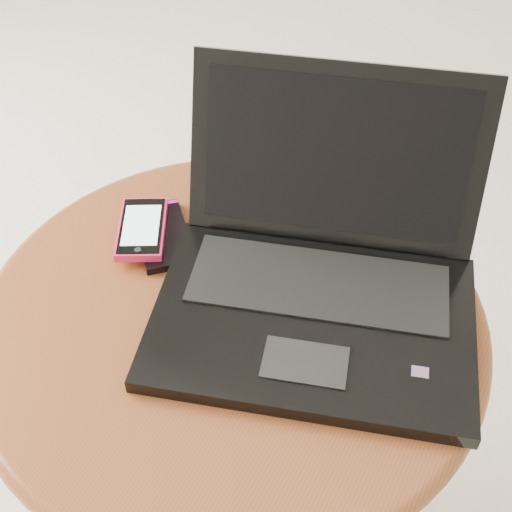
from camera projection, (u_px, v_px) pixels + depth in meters
The scene contains 4 objects.
table at pixel (233, 362), 0.89m from camera, with size 0.60×0.60×0.48m.
laptop at pixel (320, 272), 0.80m from camera, with size 0.44×0.42×0.23m.
phone_black at pixel (163, 235), 0.90m from camera, with size 0.13×0.13×0.01m.
phone_pink at pixel (142, 229), 0.89m from camera, with size 0.10×0.12×0.01m.
Camera 1 is at (0.30, -0.37, 1.10)m, focal length 49.33 mm.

